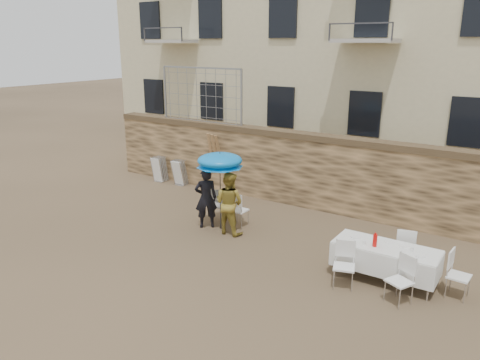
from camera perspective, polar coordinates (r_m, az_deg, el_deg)
The scene contains 17 objects.
ground at distance 11.10m, azimuth -8.13°, elevation -9.32°, with size 80.00×80.00×0.00m, color brown.
stone_wall at distance 14.59m, azimuth 4.77°, elevation 1.69°, with size 13.00×0.50×2.20m, color brown.
chain_link_fence at distance 15.86m, azimuth -4.74°, elevation 10.23°, with size 3.20×0.06×1.80m, color gray, non-canonical shape.
man_suit at distance 12.46m, azimuth -4.17°, elevation -2.23°, with size 0.59×0.39×1.63m, color black.
woman_dress at distance 12.04m, azimuth -1.34°, elevation -2.82°, with size 0.80×0.62×1.65m, color gold.
umbrella at distance 12.03m, azimuth -2.47°, elevation 2.11°, with size 1.21×1.21×1.93m.
couple_chair_left at distance 12.99m, azimuth -2.66°, elevation -2.99°, with size 0.48×0.48×0.96m, color white, non-canonical shape.
couple_chair_right at distance 12.61m, azimuth -0.09°, elevation -3.57°, with size 0.48×0.48×0.96m, color white, non-canonical shape.
banquet_table at distance 10.16m, azimuth 17.39°, elevation -7.92°, with size 2.10×0.85×0.78m.
soda_bottle at distance 10.00m, azimuth 16.13°, elevation -7.10°, with size 0.09×0.09×0.26m, color red.
table_chair_front_left at distance 9.77m, azimuth 12.57°, elevation -10.16°, with size 0.48×0.48×0.96m, color white, non-canonical shape.
table_chair_front_right at distance 9.50m, azimuth 18.87°, elevation -11.51°, with size 0.48×0.48×0.96m, color white, non-canonical shape.
table_chair_back at distance 10.93m, azimuth 19.51°, elevation -7.80°, with size 0.48×0.48×0.96m, color white, non-canonical shape.
table_chair_side at distance 10.12m, azimuth 25.15°, elevation -10.44°, with size 0.48×0.48×0.96m, color white, non-canonical shape.
chair_stack_left at distance 17.06m, azimuth -9.40°, elevation 1.47°, with size 0.46×0.47×0.92m, color white, non-canonical shape.
chair_stack_right at distance 16.48m, azimuth -7.09°, elevation 1.03°, with size 0.46×0.40×0.92m, color white, non-canonical shape.
wood_planks at distance 15.43m, azimuth -2.46°, elevation 2.17°, with size 0.70×0.20×2.00m, color #A37749, non-canonical shape.
Camera 1 is at (6.75, -7.40, 4.78)m, focal length 35.00 mm.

